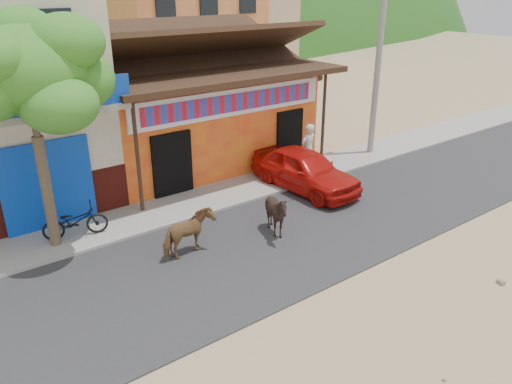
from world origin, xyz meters
The scene contains 12 objects.
ground centered at (0.00, 0.00, 0.00)m, with size 120.00×120.00×0.00m, color #9E825B.
road centered at (0.00, 2.50, 0.02)m, with size 60.00×5.00×0.04m, color #28282B.
sidewalk centered at (0.00, 6.00, 0.06)m, with size 60.00×2.00×0.12m, color gray.
dance_club centered at (2.00, 10.00, 1.80)m, with size 8.00×6.00×3.60m, color orange.
apartment_rear centered at (18.00, 30.00, 5.00)m, with size 8.00×8.00×10.00m, color tan.
tree centered at (-4.60, 5.80, 3.12)m, with size 3.00×3.00×6.00m, color #2D721E, non-canonical shape.
utility_pole centered at (8.20, 6.00, 4.12)m, with size 0.24×0.24×8.00m, color gray.
cow_tan centered at (-1.95, 3.27, 0.64)m, with size 0.65×1.43×1.20m, color brown.
cow_dark centered at (0.56, 2.77, 0.68)m, with size 1.04×1.17×1.29m, color black.
red_car centered at (3.44, 4.79, 0.75)m, with size 1.67×4.15×1.41m, color red.
scooter centered at (-4.00, 5.89, 0.57)m, with size 0.60×1.73×0.91m, color black.
pedestrian centered at (4.50, 5.80, 1.03)m, with size 0.66×0.44×1.82m, color silver.
Camera 1 is at (-7.41, -6.85, 6.62)m, focal length 35.00 mm.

